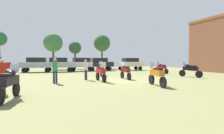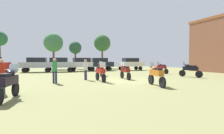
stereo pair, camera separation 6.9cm
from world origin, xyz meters
name	(u,v)px [view 2 (the right image)]	position (x,y,z in m)	size (l,w,h in m)	color
ground_plane	(123,80)	(0.00, 0.00, 0.01)	(44.00, 52.00, 0.02)	olive
motorcycle_1	(8,82)	(-7.24, -4.17, 0.74)	(0.72, 2.21, 1.46)	black
motorcycle_2	(125,71)	(0.55, 0.69, 0.73)	(0.62, 2.10, 1.46)	black
motorcycle_3	(101,72)	(-1.88, 0.06, 0.74)	(0.62, 2.10, 1.48)	black
motorcycle_4	(161,68)	(7.46, 4.44, 0.73)	(0.62, 2.15, 1.46)	black
motorcycle_5	(101,69)	(-0.32, 4.62, 0.76)	(0.82, 2.08, 1.51)	black
motorcycle_8	(156,74)	(0.62, -3.45, 0.75)	(0.70, 2.17, 1.49)	black
motorcycle_10	(190,70)	(7.17, -0.13, 0.75)	(0.81, 2.24, 1.49)	black
car_1	(37,64)	(-6.73, 13.02, 1.19)	(4.53, 2.45, 2.00)	black
car_2	(82,63)	(-0.56, 12.96, 1.19)	(4.43, 2.12, 2.00)	black
car_4	(59,64)	(-3.89, 12.56, 1.19)	(4.55, 2.52, 2.00)	black
car_5	(100,63)	(2.27, 12.92, 1.19)	(4.49, 2.33, 2.00)	black
car_6	(130,63)	(7.28, 11.97, 1.19)	(4.37, 1.97, 2.00)	black
person_1	(55,69)	(-5.19, 0.31, 1.06)	(0.36, 0.36, 1.77)	#20294B
person_2	(86,68)	(-2.72, 1.43, 1.01)	(0.41, 0.41, 1.69)	#2C254E
person_3	(1,73)	(-7.82, -2.42, 1.00)	(0.43, 0.43, 1.69)	#2F373D
tree_1	(53,43)	(-4.17, 20.93, 4.93)	(3.50, 3.50, 6.69)	brown
tree_2	(75,48)	(-0.23, 20.28, 4.03)	(2.39, 2.39, 5.27)	brown
tree_4	(102,43)	(5.33, 20.44, 5.17)	(3.42, 3.42, 6.90)	brown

